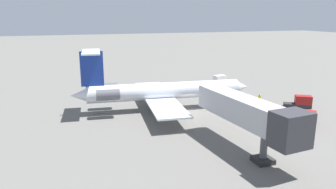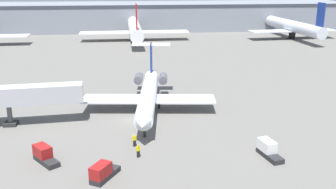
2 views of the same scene
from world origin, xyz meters
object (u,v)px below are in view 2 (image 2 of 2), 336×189
(baggage_tug_lead, at_px, (103,172))
(parked_airliner_centre, at_px, (293,27))
(regional_jet, at_px, (149,93))
(baggage_tug_trailing, at_px, (268,150))
(ground_crew_loader, at_px, (138,151))
(parked_airliner_west_mid, at_px, (135,28))
(ground_crew_marshaller, at_px, (134,140))
(baggage_tug_spare, at_px, (44,155))
(jet_bridge, at_px, (23,96))

(baggage_tug_lead, bearing_deg, parked_airliner_centre, 56.38)
(regional_jet, bearing_deg, baggage_tug_trailing, -53.25)
(ground_crew_loader, xyz_separation_m, parked_airliner_west_mid, (1.55, 86.51, 3.40))
(regional_jet, relative_size, ground_crew_marshaller, 16.16)
(parked_airliner_west_mid, xyz_separation_m, parked_airliner_centre, (53.93, -2.06, -0.07))
(ground_crew_loader, height_order, parked_airliner_west_mid, parked_airliner_west_mid)
(ground_crew_loader, bearing_deg, baggage_tug_trailing, -4.90)
(regional_jet, relative_size, baggage_tug_spare, 6.80)
(ground_crew_marshaller, distance_m, baggage_tug_spare, 10.95)
(baggage_tug_spare, bearing_deg, baggage_tug_lead, -34.78)
(baggage_tug_spare, distance_m, parked_airliner_centre, 107.44)
(jet_bridge, height_order, ground_crew_marshaller, jet_bridge)
(ground_crew_marshaller, xyz_separation_m, parked_airliner_west_mid, (1.92, 83.41, 3.40))
(jet_bridge, bearing_deg, parked_airliner_west_mid, 76.70)
(jet_bridge, xyz_separation_m, baggage_tug_spare, (5.09, -12.36, -3.53))
(ground_crew_marshaller, relative_size, baggage_tug_trailing, 0.40)
(regional_jet, bearing_deg, baggage_tug_lead, -105.99)
(regional_jet, xyz_separation_m, ground_crew_loader, (-2.21, -16.44, -2.16))
(ground_crew_marshaller, height_order, ground_crew_loader, same)
(regional_jet, bearing_deg, parked_airliner_centre, 51.92)
(baggage_tug_lead, distance_m, parked_airliner_centre, 107.28)
(regional_jet, distance_m, baggage_tug_trailing, 22.28)
(baggage_tug_trailing, bearing_deg, baggage_tug_lead, -169.72)
(jet_bridge, xyz_separation_m, baggage_tug_trailing, (31.44, -13.70, -3.53))
(regional_jet, relative_size, jet_bridge, 1.82)
(baggage_tug_lead, height_order, parked_airliner_west_mid, parked_airliner_west_mid)
(baggage_tug_spare, xyz_separation_m, parked_airliner_west_mid, (12.43, 86.49, 3.42))
(regional_jet, distance_m, jet_bridge, 18.67)
(jet_bridge, bearing_deg, parked_airliner_centre, 45.25)
(parked_airliner_west_mid, bearing_deg, baggage_tug_spare, -98.18)
(ground_crew_marshaller, bearing_deg, baggage_tug_lead, -113.87)
(regional_jet, bearing_deg, jet_bridge, -167.40)
(regional_jet, relative_size, ground_crew_loader, 16.16)
(parked_airliner_centre, bearing_deg, ground_crew_loader, -123.31)
(baggage_tug_lead, relative_size, baggage_tug_spare, 1.03)
(jet_bridge, height_order, ground_crew_loader, jet_bridge)
(baggage_tug_lead, relative_size, parked_airliner_west_mid, 0.10)
(parked_airliner_centre, bearing_deg, parked_airliner_west_mid, 177.81)
(regional_jet, height_order, baggage_tug_spare, regional_jet)
(regional_jet, height_order, ground_crew_marshaller, regional_jet)
(jet_bridge, height_order, baggage_tug_trailing, jet_bridge)
(parked_airliner_centre, bearing_deg, regional_jet, -128.08)
(ground_crew_marshaller, bearing_deg, ground_crew_loader, -83.09)
(baggage_tug_trailing, bearing_deg, jet_bridge, 156.45)
(regional_jet, relative_size, parked_airliner_centre, 0.75)
(jet_bridge, relative_size, ground_crew_marshaller, 8.86)
(jet_bridge, height_order, baggage_tug_lead, jet_bridge)
(ground_crew_marshaller, height_order, parked_airliner_centre, parked_airliner_centre)
(ground_crew_marshaller, height_order, parked_airliner_west_mid, parked_airliner_west_mid)
(baggage_tug_spare, relative_size, parked_airliner_centre, 0.11)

